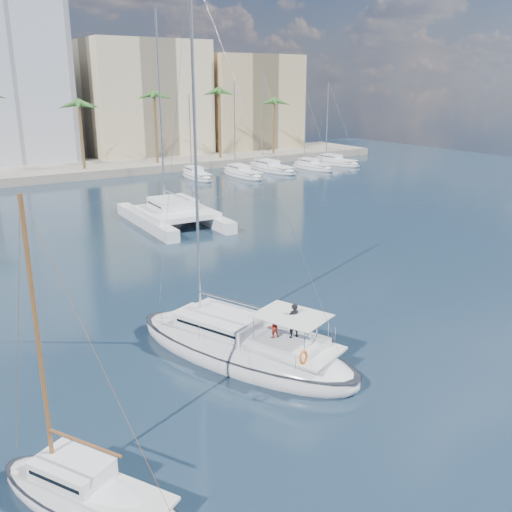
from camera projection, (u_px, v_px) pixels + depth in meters
ground at (259, 318)px, 33.86m from camera, size 160.00×160.00×0.00m
quay at (29, 173)px, 82.62m from camera, size 120.00×14.00×1.20m
building_beige at (144, 101)px, 98.48m from camera, size 20.00×14.00×20.00m
building_tan_right at (248, 105)px, 107.55m from camera, size 18.00×12.00×18.00m
palm_centre at (27, 105)px, 76.55m from camera, size 3.60×3.60×12.30m
palm_right at (243, 101)px, 94.19m from camera, size 3.60×3.60×12.30m
main_sloop at (242, 348)px, 28.85m from camera, size 8.75×13.76×19.51m
small_sloop at (90, 497)px, 18.73m from camera, size 5.86×7.87×11.02m
catamaran at (174, 212)px, 55.80m from camera, size 7.41×14.02×19.85m
seagull at (164, 326)px, 31.32m from camera, size 1.05×0.45×0.19m
moored_yacht_a at (197, 178)px, 81.94m from camera, size 3.37×9.52×11.90m
moored_yacht_b at (242, 176)px, 83.71m from camera, size 3.32×10.83×13.72m
moored_yacht_c at (271, 171)px, 88.69m from camera, size 3.98×12.33×15.54m
moored_yacht_d at (312, 169)px, 90.46m from camera, size 3.52×9.55×11.90m
moored_yacht_e at (335, 165)px, 95.44m from camera, size 4.61×11.11×13.72m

